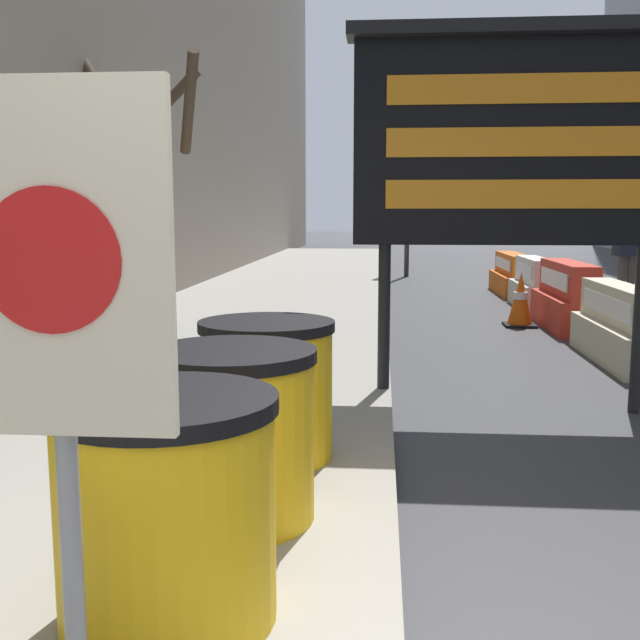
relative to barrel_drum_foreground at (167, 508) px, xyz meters
The scene contains 14 objects.
bare_tree 7.66m from the barrel_drum_foreground, 107.48° to the left, with size 1.63×1.75×3.49m.
barrel_drum_foreground is the anchor object (origin of this frame).
barrel_drum_middle 0.91m from the barrel_drum_foreground, 86.40° to the left, with size 0.80×0.80×0.82m.
barrel_drum_back 1.81m from the barrel_drum_foreground, 87.36° to the left, with size 0.80×0.80×0.82m.
warning_sign 1.01m from the barrel_drum_foreground, 99.45° to the right, with size 0.63×0.08×1.80m.
message_board 4.35m from the barrel_drum_foreground, 63.60° to the left, with size 2.67×0.36×3.04m.
jersey_barrier_cream 6.64m from the barrel_drum_foreground, 59.74° to the left, with size 0.56×2.09×0.83m.
jersey_barrier_red_striped 8.78m from the barrel_drum_foreground, 67.62° to the left, with size 0.62×1.94×0.93m.
jersey_barrier_white 10.93m from the barrel_drum_foreground, 72.18° to the left, with size 0.59×1.68×0.85m.
jersey_barrier_orange_far 13.00m from the barrel_drum_foreground, 75.10° to the left, with size 0.61×2.15×0.80m.
traffic_cone_near 8.66m from the barrel_drum_foreground, 71.68° to the left, with size 0.43×0.43×0.77m.
traffic_light_near_curb 16.59m from the barrel_drum_foreground, 85.14° to the left, with size 0.28×0.45×4.50m.
traffic_light_far_side 21.41m from the barrel_drum_foreground, 68.00° to the left, with size 0.28×0.45×3.63m.
pedestrian_worker 12.30m from the barrel_drum_foreground, 65.49° to the left, with size 0.51×0.36×1.75m.
Camera 1 is at (-0.10, -1.90, 1.62)m, focal length 42.00 mm.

